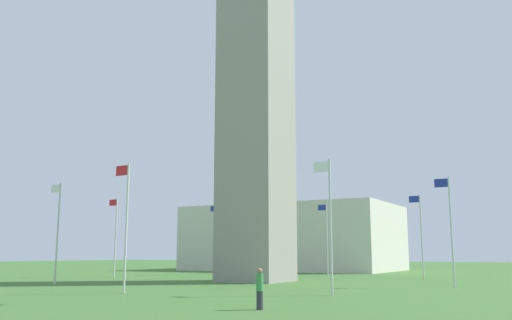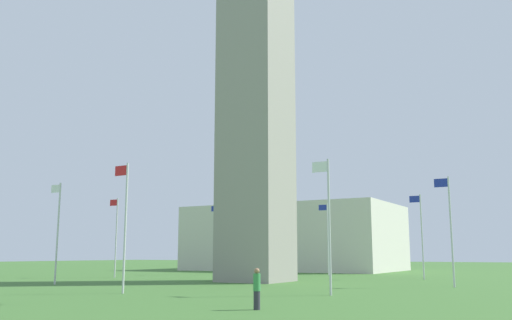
{
  "view_description": "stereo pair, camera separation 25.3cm",
  "coord_description": "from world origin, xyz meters",
  "px_view_note": "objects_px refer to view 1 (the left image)",
  "views": [
    {
      "loc": [
        -24.19,
        43.03,
        2.41
      ],
      "look_at": [
        0.0,
        0.0,
        10.78
      ],
      "focal_mm": 38.87,
      "sensor_mm": 36.0,
      "label": 1
    },
    {
      "loc": [
        -24.41,
        42.91,
        2.41
      ],
      "look_at": [
        0.0,
        0.0,
        10.78
      ],
      "focal_mm": 38.87,
      "sensor_mm": 36.0,
      "label": 2
    }
  ],
  "objects_px": {
    "obelisk_monument": "(256,15)",
    "flagpole_n": "(115,234)",
    "flagpole_w": "(327,236)",
    "person_green_shirt": "(260,289)",
    "flagpole_ne": "(57,228)",
    "flagpole_e": "(126,221)",
    "flagpole_sw": "(421,232)",
    "flagpole_se": "(330,219)",
    "flagpole_nw": "(217,236)",
    "flagpole_s": "(450,226)",
    "distant_building": "(293,239)"
  },
  "relations": [
    {
      "from": "flagpole_se",
      "to": "person_green_shirt",
      "type": "relative_size",
      "value": 4.54
    },
    {
      "from": "flagpole_s",
      "to": "flagpole_nw",
      "type": "relative_size",
      "value": 1.0
    },
    {
      "from": "flagpole_sw",
      "to": "flagpole_e",
      "type": "bearing_deg",
      "value": 67.5
    },
    {
      "from": "flagpole_se",
      "to": "flagpole_s",
      "type": "height_order",
      "value": "same"
    },
    {
      "from": "flagpole_s",
      "to": "flagpole_nw",
      "type": "height_order",
      "value": "same"
    },
    {
      "from": "flagpole_ne",
      "to": "flagpole_sw",
      "type": "height_order",
      "value": "same"
    },
    {
      "from": "flagpole_ne",
      "to": "flagpole_nw",
      "type": "distance_m",
      "value": 23.48
    },
    {
      "from": "flagpole_ne",
      "to": "flagpole_s",
      "type": "xyz_separation_m",
      "value": [
        -28.34,
        -11.74,
        0.0
      ]
    },
    {
      "from": "obelisk_monument",
      "to": "flagpole_ne",
      "type": "bearing_deg",
      "value": 44.86
    },
    {
      "from": "flagpole_w",
      "to": "distant_building",
      "type": "xyz_separation_m",
      "value": [
        11.51,
        -15.24,
        0.18
      ]
    },
    {
      "from": "flagpole_w",
      "to": "person_green_shirt",
      "type": "relative_size",
      "value": 4.54
    },
    {
      "from": "flagpole_e",
      "to": "flagpole_sw",
      "type": "height_order",
      "value": "same"
    },
    {
      "from": "flagpole_ne",
      "to": "flagpole_s",
      "type": "relative_size",
      "value": 1.0
    },
    {
      "from": "flagpole_ne",
      "to": "flagpole_sw",
      "type": "bearing_deg",
      "value": -135.0
    },
    {
      "from": "flagpole_ne",
      "to": "flagpole_e",
      "type": "bearing_deg",
      "value": 157.5
    },
    {
      "from": "flagpole_s",
      "to": "flagpole_nw",
      "type": "xyz_separation_m",
      "value": [
        28.34,
        -11.74,
        0.0
      ]
    },
    {
      "from": "flagpole_sw",
      "to": "flagpole_nw",
      "type": "relative_size",
      "value": 1.0
    },
    {
      "from": "flagpole_n",
      "to": "flagpole_nw",
      "type": "height_order",
      "value": "same"
    },
    {
      "from": "flagpole_s",
      "to": "flagpole_nw",
      "type": "bearing_deg",
      "value": -22.5
    },
    {
      "from": "flagpole_s",
      "to": "distant_building",
      "type": "relative_size",
      "value": 0.28
    },
    {
      "from": "obelisk_monument",
      "to": "flagpole_sw",
      "type": "distance_m",
      "value": 26.19
    },
    {
      "from": "flagpole_ne",
      "to": "distant_building",
      "type": "distance_m",
      "value": 43.58
    },
    {
      "from": "flagpole_n",
      "to": "flagpole_ne",
      "type": "relative_size",
      "value": 1.0
    },
    {
      "from": "flagpole_se",
      "to": "flagpole_s",
      "type": "relative_size",
      "value": 1.0
    },
    {
      "from": "flagpole_e",
      "to": "flagpole_w",
      "type": "distance_m",
      "value": 33.2
    },
    {
      "from": "obelisk_monument",
      "to": "flagpole_n",
      "type": "height_order",
      "value": "obelisk_monument"
    },
    {
      "from": "flagpole_n",
      "to": "distant_building",
      "type": "xyz_separation_m",
      "value": [
        -5.1,
        -31.84,
        0.18
      ]
    },
    {
      "from": "flagpole_w",
      "to": "flagpole_sw",
      "type": "bearing_deg",
      "value": 157.5
    },
    {
      "from": "flagpole_e",
      "to": "flagpole_nw",
      "type": "bearing_deg",
      "value": -67.5
    },
    {
      "from": "flagpole_n",
      "to": "flagpole_sw",
      "type": "bearing_deg",
      "value": -157.5
    },
    {
      "from": "flagpole_nw",
      "to": "distant_building",
      "type": "height_order",
      "value": "distant_building"
    },
    {
      "from": "flagpole_ne",
      "to": "person_green_shirt",
      "type": "bearing_deg",
      "value": 158.26
    },
    {
      "from": "flagpole_sw",
      "to": "flagpole_w",
      "type": "relative_size",
      "value": 1.0
    },
    {
      "from": "flagpole_n",
      "to": "flagpole_s",
      "type": "distance_m",
      "value": 33.2
    },
    {
      "from": "flagpole_ne",
      "to": "flagpole_w",
      "type": "height_order",
      "value": "same"
    },
    {
      "from": "flagpole_nw",
      "to": "flagpole_ne",
      "type": "bearing_deg",
      "value": 90.0
    },
    {
      "from": "flagpole_s",
      "to": "flagpole_ne",
      "type": "bearing_deg",
      "value": 22.5
    },
    {
      "from": "obelisk_monument",
      "to": "flagpole_ne",
      "type": "distance_m",
      "value": 26.24
    },
    {
      "from": "obelisk_monument",
      "to": "flagpole_s",
      "type": "distance_m",
      "value": 26.18
    },
    {
      "from": "flagpole_e",
      "to": "flagpole_n",
      "type": "bearing_deg",
      "value": -45.0
    },
    {
      "from": "obelisk_monument",
      "to": "flagpole_e",
      "type": "height_order",
      "value": "obelisk_monument"
    },
    {
      "from": "flagpole_w",
      "to": "obelisk_monument",
      "type": "bearing_deg",
      "value": 90.2
    },
    {
      "from": "flagpole_se",
      "to": "flagpole_nw",
      "type": "distance_m",
      "value": 33.2
    },
    {
      "from": "flagpole_e",
      "to": "flagpole_se",
      "type": "relative_size",
      "value": 1.0
    },
    {
      "from": "flagpole_sw",
      "to": "flagpole_w",
      "type": "xyz_separation_m",
      "value": [
        11.74,
        -4.86,
        0.0
      ]
    },
    {
      "from": "flagpole_ne",
      "to": "flagpole_w",
      "type": "xyz_separation_m",
      "value": [
        -11.74,
        -28.34,
        0.0
      ]
    },
    {
      "from": "flagpole_n",
      "to": "flagpole_s",
      "type": "height_order",
      "value": "same"
    },
    {
      "from": "flagpole_se",
      "to": "person_green_shirt",
      "type": "height_order",
      "value": "flagpole_se"
    },
    {
      "from": "flagpole_e",
      "to": "flagpole_sw",
      "type": "relative_size",
      "value": 1.0
    },
    {
      "from": "flagpole_se",
      "to": "flagpole_n",
      "type": "bearing_deg",
      "value": -22.5
    }
  ]
}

